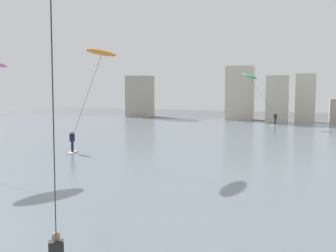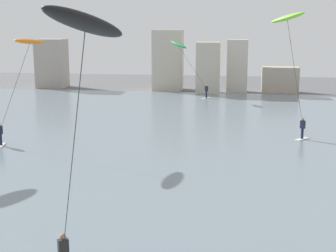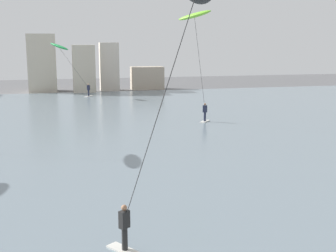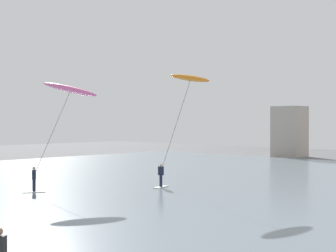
{
  "view_description": "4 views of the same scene",
  "coord_description": "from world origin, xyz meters",
  "px_view_note": "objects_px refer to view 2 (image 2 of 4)",
  "views": [
    {
      "loc": [
        4.79,
        0.93,
        5.06
      ],
      "look_at": [
        0.28,
        13.46,
        3.69
      ],
      "focal_mm": 41.5,
      "sensor_mm": 36.0,
      "label": 1
    },
    {
      "loc": [
        5.17,
        -6.33,
        8.4
      ],
      "look_at": [
        2.14,
        13.72,
        4.3
      ],
      "focal_mm": 52.59,
      "sensor_mm": 36.0,
      "label": 2
    },
    {
      "loc": [
        -2.37,
        -5.89,
        7.09
      ],
      "look_at": [
        2.12,
        12.8,
        3.41
      ],
      "focal_mm": 47.9,
      "sensor_mm": 36.0,
      "label": 3
    },
    {
      "loc": [
        11.52,
        1.96,
        4.52
      ],
      "look_at": [
        -1.67,
        15.76,
        4.4
      ],
      "focal_mm": 51.78,
      "sensor_mm": 36.0,
      "label": 4
    }
  ],
  "objects_px": {
    "kitesurfer_orange": "(27,51)",
    "kitesurfer_lime": "(289,31)",
    "kitesurfer_black": "(82,59)",
    "kitesurfer_green": "(181,49)"
  },
  "relations": [
    {
      "from": "kitesurfer_orange",
      "to": "kitesurfer_lime",
      "type": "bearing_deg",
      "value": 10.41
    },
    {
      "from": "kitesurfer_green",
      "to": "kitesurfer_orange",
      "type": "height_order",
      "value": "kitesurfer_orange"
    },
    {
      "from": "kitesurfer_lime",
      "to": "kitesurfer_black",
      "type": "height_order",
      "value": "kitesurfer_lime"
    },
    {
      "from": "kitesurfer_green",
      "to": "kitesurfer_black",
      "type": "xyz_separation_m",
      "value": [
        3.03,
        -45.54,
        1.79
      ]
    },
    {
      "from": "kitesurfer_green",
      "to": "kitesurfer_black",
      "type": "distance_m",
      "value": 45.67
    },
    {
      "from": "kitesurfer_green",
      "to": "kitesurfer_lime",
      "type": "height_order",
      "value": "kitesurfer_lime"
    },
    {
      "from": "kitesurfer_lime",
      "to": "kitesurfer_orange",
      "type": "bearing_deg",
      "value": -169.59
    },
    {
      "from": "kitesurfer_lime",
      "to": "kitesurfer_black",
      "type": "bearing_deg",
      "value": -107.56
    },
    {
      "from": "kitesurfer_orange",
      "to": "kitesurfer_lime",
      "type": "relative_size",
      "value": 0.81
    },
    {
      "from": "kitesurfer_lime",
      "to": "kitesurfer_black",
      "type": "relative_size",
      "value": 1.06
    }
  ]
}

